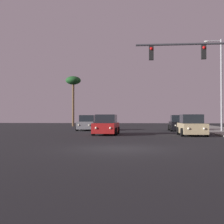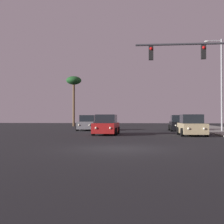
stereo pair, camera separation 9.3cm
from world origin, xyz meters
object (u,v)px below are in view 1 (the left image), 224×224
Objects in this scene: car_tan at (192,126)px; street_lamp at (220,80)px; traffic_light_mast at (211,67)px; car_red at (106,126)px; palm_tree_far at (73,83)px; car_grey at (87,123)px; car_black at (179,124)px.

street_lamp is (3.70, 5.99, 4.36)m from car_tan.
street_lamp is (3.24, 10.78, 0.42)m from traffic_light_mast.
palm_tree_far reaches higher than car_red.
car_grey is at bearing -71.63° from palm_tree_far.
car_red is (3.01, -8.24, 0.00)m from car_grey.
palm_tree_far is at bearing -72.95° from car_grey.
traffic_light_mast is (7.37, -5.35, 3.94)m from car_red.
traffic_light_mast reaches higher than car_black.
palm_tree_far is (-18.43, 17.26, 1.76)m from street_lamp.
traffic_light_mast is (10.39, -13.58, 3.94)m from car_grey.
car_grey is 9.91m from car_black.
street_lamp is at bearing 73.24° from traffic_light_mast.
car_black is at bearing -130.90° from car_red.
car_red is 1.00× the size of car_tan.
palm_tree_far reaches higher than traffic_light_mast.
palm_tree_far is at bearing 136.89° from street_lamp.
street_lamp is (10.62, 5.43, 4.36)m from car_red.
palm_tree_far is (-15.19, 28.03, 2.18)m from traffic_light_mast.
car_black is at bearing 149.86° from street_lamp.
street_lamp reaches higher than car_tan.
car_black is (9.89, -0.63, 0.00)m from car_grey.
palm_tree_far reaches higher than car_grey.
car_tan is at bearing 91.38° from car_black.
traffic_light_mast is at bearing 145.26° from car_red.
traffic_light_mast is at bearing 94.91° from car_tan.
street_lamp is at bearing 150.95° from car_black.
car_tan is 1.00× the size of car_black.
car_red is 12.70m from street_lamp.
car_black is (-0.04, 8.16, 0.00)m from car_tan.
car_tan is at bearing 176.59° from car_red.
car_tan is at bearing -121.74° from street_lamp.
street_lamp is at bearing -151.71° from car_red.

